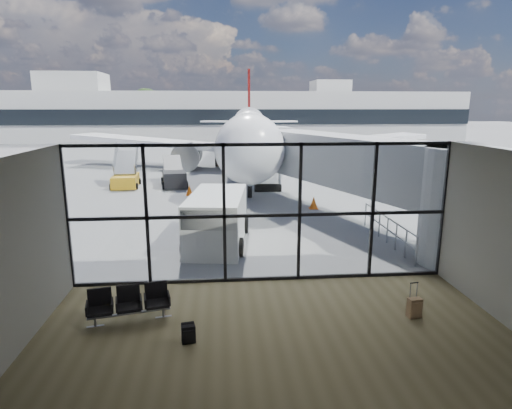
{
  "coord_description": "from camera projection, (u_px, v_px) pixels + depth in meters",
  "views": [
    {
      "loc": [
        -1.32,
        -13.07,
        5.56
      ],
      "look_at": [
        0.06,
        3.0,
        1.87
      ],
      "focal_mm": 30.0,
      "sensor_mm": 36.0,
      "label": 1
    }
  ],
  "objects": [
    {
      "name": "lounge_shell",
      "position": [
        285.0,
        252.0,
        8.8
      ],
      "size": [
        12.02,
        8.01,
        4.51
      ],
      "color": "brown",
      "rests_on": "ground"
    },
    {
      "name": "mobile_stairs",
      "position": [
        126.0,
        179.0,
        30.31
      ],
      "size": [
        2.04,
        3.55,
        2.42
      ],
      "rotation": [
        0.0,
        0.0,
        0.07
      ],
      "color": "#BB8716",
      "rests_on": "ground"
    },
    {
      "name": "tree_5",
      "position": [
        146.0,
        105.0,
        81.41
      ],
      "size": [
        6.27,
        6.27,
        9.03
      ],
      "color": "#382619",
      "rests_on": "ground"
    },
    {
      "name": "traffic_cone_a",
      "position": [
        189.0,
        190.0,
        27.48
      ],
      "size": [
        0.48,
        0.48,
        0.68
      ],
      "color": "orange",
      "rests_on": "ground"
    },
    {
      "name": "suitcase",
      "position": [
        415.0,
        308.0,
        11.48
      ],
      "size": [
        0.39,
        0.31,
        0.98
      ],
      "rotation": [
        0.0,
        0.0,
        0.15
      ],
      "color": "#937352",
      "rests_on": "ground"
    },
    {
      "name": "airliner",
      "position": [
        249.0,
        132.0,
        41.17
      ],
      "size": [
        34.69,
        40.24,
        10.36
      ],
      "rotation": [
        0.0,
        0.0,
        -0.07
      ],
      "color": "white",
      "rests_on": "ground"
    },
    {
      "name": "seating_row",
      "position": [
        129.0,
        302.0,
        11.32
      ],
      "size": [
        2.12,
        1.0,
        0.94
      ],
      "rotation": [
        0.0,
        0.0,
        0.21
      ],
      "color": "gray",
      "rests_on": "ground"
    },
    {
      "name": "far_terminal",
      "position": [
        223.0,
        115.0,
        73.25
      ],
      "size": [
        80.0,
        12.2,
        11.0
      ],
      "color": "beige",
      "rests_on": "ground"
    },
    {
      "name": "ground",
      "position": [
        230.0,
        153.0,
        52.9
      ],
      "size": [
        220.0,
        220.0,
        0.0
      ],
      "primitive_type": "plane",
      "color": "slate",
      "rests_on": "ground"
    },
    {
      "name": "tree_1",
      "position": [
        15.0,
        109.0,
        79.54
      ],
      "size": [
        5.61,
        5.61,
        8.07
      ],
      "color": "#382619",
      "rests_on": "ground"
    },
    {
      "name": "service_van",
      "position": [
        217.0,
        219.0,
        17.51
      ],
      "size": [
        2.83,
        5.05,
        2.1
      ],
      "rotation": [
        0.0,
        0.0,
        -0.13
      ],
      "color": "silver",
      "rests_on": "ground"
    },
    {
      "name": "tree_3",
      "position": [
        82.0,
        112.0,
        80.68
      ],
      "size": [
        4.95,
        4.95,
        7.12
      ],
      "color": "#382619",
      "rests_on": "ground"
    },
    {
      "name": "apron_railing",
      "position": [
        388.0,
        226.0,
        17.76
      ],
      "size": [
        0.06,
        5.46,
        1.11
      ],
      "color": "gray",
      "rests_on": "ground"
    },
    {
      "name": "backpack",
      "position": [
        188.0,
        334.0,
        10.28
      ],
      "size": [
        0.36,
        0.34,
        0.49
      ],
      "rotation": [
        0.0,
        0.0,
        0.19
      ],
      "color": "black",
      "rests_on": "ground"
    },
    {
      "name": "tree_4",
      "position": [
        114.0,
        109.0,
        81.05
      ],
      "size": [
        5.61,
        5.61,
        8.07
      ],
      "color": "#382619",
      "rests_on": "ground"
    },
    {
      "name": "belt_loader",
      "position": [
        174.0,
        177.0,
        30.66
      ],
      "size": [
        2.16,
        4.47,
        1.98
      ],
      "rotation": [
        0.0,
        0.0,
        0.16
      ],
      "color": "black",
      "rests_on": "ground"
    },
    {
      "name": "traffic_cone_b",
      "position": [
        314.0,
        203.0,
        23.87
      ],
      "size": [
        0.48,
        0.48,
        0.69
      ],
      "color": "#E15B0B",
      "rests_on": "ground"
    },
    {
      "name": "glass_curtain_wall",
      "position": [
        262.0,
        214.0,
        13.55
      ],
      "size": [
        12.1,
        0.12,
        4.5
      ],
      "color": "white",
      "rests_on": "ground"
    },
    {
      "name": "jet_bridge",
      "position": [
        348.0,
        166.0,
        20.72
      ],
      "size": [
        8.0,
        16.5,
        4.33
      ],
      "color": "#939698",
      "rests_on": "ground"
    },
    {
      "name": "tree_2",
      "position": [
        48.0,
        105.0,
        79.9
      ],
      "size": [
        6.27,
        6.27,
        9.03
      ],
      "color": "#382619",
      "rests_on": "ground"
    }
  ]
}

